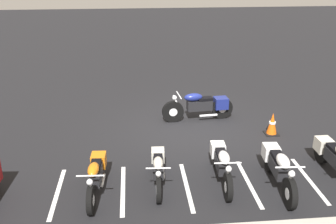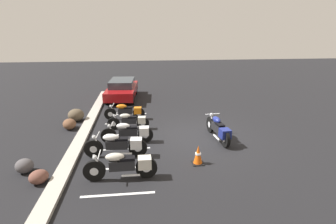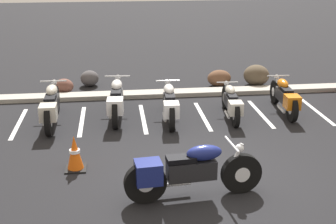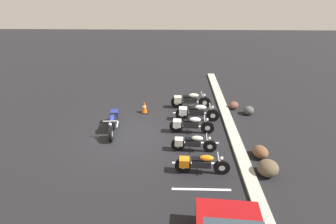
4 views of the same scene
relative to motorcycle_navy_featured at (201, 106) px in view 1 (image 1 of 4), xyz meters
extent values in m
plane|color=black|center=(0.43, 0.72, -0.50)|extent=(60.00, 60.00, 0.00)
cylinder|color=black|center=(0.95, 0.09, -0.14)|extent=(0.72, 0.19, 0.71)
cylinder|color=silver|center=(0.95, 0.09, -0.14)|extent=(0.28, 0.16, 0.27)
cylinder|color=black|center=(-0.71, -0.07, -0.14)|extent=(0.72, 0.19, 0.71)
cylinder|color=silver|center=(-0.71, -0.07, -0.14)|extent=(0.28, 0.16, 0.27)
cube|color=black|center=(0.07, 0.00, 0.02)|extent=(0.84, 0.37, 0.32)
ellipsoid|color=navy|center=(0.28, 0.02, 0.31)|extent=(0.62, 0.33, 0.26)
cube|color=black|center=(-0.11, -0.01, 0.23)|extent=(0.49, 0.30, 0.09)
cube|color=navy|center=(-0.65, -0.06, 0.05)|extent=(0.46, 0.42, 0.36)
cylinder|color=silver|center=(0.82, 0.07, 0.14)|extent=(0.28, 0.09, 0.57)
cylinder|color=silver|center=(0.76, 0.07, 0.41)|extent=(0.10, 0.66, 0.04)
sphere|color=silver|center=(0.89, 0.08, 0.33)|extent=(0.15, 0.15, 0.15)
cylinder|color=silver|center=(-0.21, 0.13, -0.30)|extent=(0.59, 0.13, 0.07)
cylinder|color=black|center=(-2.63, 3.11, -0.16)|extent=(0.13, 0.68, 0.68)
cylinder|color=silver|center=(-2.63, 3.11, -0.16)|extent=(0.13, 0.26, 0.26)
cube|color=black|center=(-2.63, 3.68, 0.20)|extent=(0.25, 0.45, 0.08)
cube|color=beige|center=(-2.63, 3.16, 0.03)|extent=(0.37, 0.41, 0.35)
cylinder|color=silver|center=(-2.78, 3.60, -0.31)|extent=(0.08, 0.57, 0.07)
cylinder|color=black|center=(-1.04, 4.97, -0.15)|extent=(0.17, 0.69, 0.68)
cylinder|color=silver|center=(-1.04, 4.97, -0.15)|extent=(0.15, 0.27, 0.26)
cylinder|color=black|center=(-1.15, 3.37, -0.15)|extent=(0.17, 0.69, 0.68)
cylinder|color=silver|center=(-1.15, 3.37, -0.15)|extent=(0.15, 0.27, 0.26)
cube|color=black|center=(-1.10, 4.12, 0.00)|extent=(0.34, 0.80, 0.31)
ellipsoid|color=white|center=(-1.09, 4.33, 0.28)|extent=(0.31, 0.59, 0.25)
cube|color=black|center=(-1.11, 3.95, 0.21)|extent=(0.28, 0.47, 0.08)
cube|color=white|center=(-1.14, 3.43, 0.03)|extent=(0.40, 0.44, 0.35)
cylinder|color=silver|center=(-1.05, 4.85, 0.11)|extent=(0.08, 0.27, 0.55)
cylinder|color=silver|center=(-1.06, 4.79, 0.38)|extent=(0.64, 0.08, 0.04)
sphere|color=silver|center=(-1.05, 4.92, 0.30)|extent=(0.14, 0.14, 0.14)
cylinder|color=silver|center=(-1.26, 3.87, -0.31)|extent=(0.11, 0.57, 0.07)
cylinder|color=black|center=(0.20, 4.56, -0.17)|extent=(0.15, 0.65, 0.64)
cylinder|color=silver|center=(0.20, 4.56, -0.17)|extent=(0.13, 0.25, 0.24)
cylinder|color=black|center=(0.12, 3.06, -0.17)|extent=(0.15, 0.65, 0.64)
cylinder|color=silver|center=(0.12, 3.06, -0.17)|extent=(0.13, 0.25, 0.24)
cube|color=black|center=(0.16, 3.77, -0.03)|extent=(0.31, 0.75, 0.29)
ellipsoid|color=white|center=(0.17, 3.96, 0.23)|extent=(0.28, 0.56, 0.23)
cube|color=black|center=(0.15, 3.60, 0.16)|extent=(0.25, 0.44, 0.08)
cube|color=white|center=(0.13, 3.11, 0.00)|extent=(0.37, 0.41, 0.33)
cylinder|color=silver|center=(0.20, 4.45, 0.08)|extent=(0.07, 0.26, 0.52)
cylinder|color=silver|center=(0.19, 4.39, 0.33)|extent=(0.60, 0.07, 0.03)
sphere|color=silver|center=(0.20, 4.52, 0.25)|extent=(0.14, 0.14, 0.14)
cylinder|color=silver|center=(0.01, 3.53, -0.32)|extent=(0.10, 0.54, 0.07)
cylinder|color=black|center=(1.73, 4.50, -0.20)|extent=(0.14, 0.59, 0.58)
cylinder|color=silver|center=(1.73, 4.50, -0.20)|extent=(0.12, 0.23, 0.22)
cylinder|color=black|center=(1.65, 3.14, -0.20)|extent=(0.14, 0.59, 0.58)
cylinder|color=silver|center=(1.65, 3.14, -0.20)|extent=(0.12, 0.23, 0.22)
cube|color=black|center=(1.69, 3.77, -0.07)|extent=(0.29, 0.68, 0.26)
ellipsoid|color=beige|center=(1.70, 3.95, 0.16)|extent=(0.26, 0.51, 0.21)
cube|color=black|center=(1.68, 3.62, 0.10)|extent=(0.23, 0.40, 0.07)
cube|color=beige|center=(1.65, 3.18, -0.05)|extent=(0.34, 0.37, 0.30)
cylinder|color=silver|center=(1.72, 4.39, 0.02)|extent=(0.07, 0.23, 0.47)
cylinder|color=silver|center=(1.72, 4.34, 0.25)|extent=(0.55, 0.06, 0.03)
sphere|color=silver|center=(1.73, 4.45, 0.18)|extent=(0.12, 0.12, 0.12)
cylinder|color=silver|center=(1.55, 3.56, -0.34)|extent=(0.09, 0.49, 0.06)
cylinder|color=black|center=(3.17, 4.78, -0.18)|extent=(0.15, 0.63, 0.62)
cylinder|color=silver|center=(3.17, 4.78, -0.18)|extent=(0.13, 0.24, 0.24)
cylinder|color=black|center=(3.09, 3.32, -0.18)|extent=(0.15, 0.63, 0.62)
cylinder|color=silver|center=(3.09, 3.32, -0.18)|extent=(0.13, 0.24, 0.24)
cube|color=black|center=(3.13, 4.00, -0.04)|extent=(0.30, 0.73, 0.28)
ellipsoid|color=orange|center=(3.14, 4.19, 0.21)|extent=(0.27, 0.54, 0.23)
cube|color=black|center=(3.12, 3.84, 0.15)|extent=(0.25, 0.43, 0.08)
cube|color=orange|center=(3.09, 3.37, -0.01)|extent=(0.36, 0.39, 0.32)
cylinder|color=silver|center=(3.16, 4.67, 0.06)|extent=(0.07, 0.25, 0.50)
cylinder|color=silver|center=(3.16, 4.61, 0.31)|extent=(0.59, 0.07, 0.03)
sphere|color=silver|center=(3.16, 4.73, 0.23)|extent=(0.13, 0.13, 0.13)
cylinder|color=silver|center=(2.98, 3.77, -0.32)|extent=(0.09, 0.52, 0.07)
cube|color=black|center=(-1.94, 1.31, -0.48)|extent=(0.40, 0.40, 0.03)
cone|color=#EA590F|center=(-1.94, 1.31, -0.15)|extent=(0.32, 0.32, 0.68)
cylinder|color=white|center=(-1.94, 1.31, -0.12)|extent=(0.20, 0.20, 0.06)
cube|color=white|center=(-1.96, 3.95, -0.49)|extent=(0.10, 2.10, 0.00)
cube|color=white|center=(-0.47, 3.95, -0.49)|extent=(0.10, 2.10, 0.00)
cube|color=white|center=(1.03, 3.95, -0.49)|extent=(0.10, 2.10, 0.00)
cube|color=white|center=(2.52, 3.95, -0.49)|extent=(0.10, 2.10, 0.00)
cube|color=white|center=(4.02, 3.95, -0.49)|extent=(0.10, 2.10, 0.00)
camera|label=1|loc=(2.21, 11.80, 4.58)|focal=42.00mm
camera|label=2|loc=(-9.95, 3.26, 3.96)|focal=28.00mm
camera|label=3|loc=(-1.15, -6.88, 3.49)|focal=50.00mm
camera|label=4|loc=(11.09, 2.95, 6.11)|focal=28.00mm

